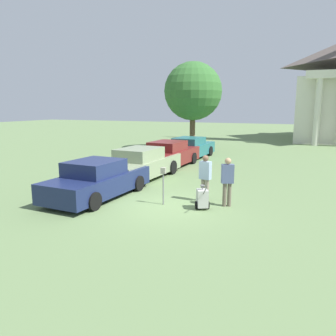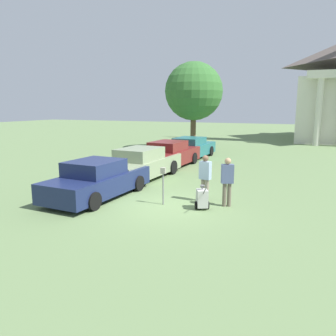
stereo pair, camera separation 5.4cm
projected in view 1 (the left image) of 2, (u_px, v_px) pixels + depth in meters
The scene contains 10 objects.
ground_plane at pixel (164, 205), 11.75m from camera, with size 120.00×120.00×0.00m, color #607A4C.
parked_car_navy at pixel (98, 180), 12.68m from camera, with size 2.22×4.82×1.47m.
parked_car_sage at pixel (141, 164), 15.94m from camera, with size 2.21×5.34×1.52m.
parked_car_maroon at pixel (169, 155), 19.08m from camera, with size 2.17×5.24×1.51m.
parked_car_teal at pixel (190, 148), 22.38m from camera, with size 2.23×5.22×1.42m.
parking_meter at pixel (163, 179), 11.66m from camera, with size 0.18×0.09×1.36m.
person_worker at pixel (205, 175), 12.07m from camera, with size 0.46×0.30×1.74m.
person_supervisor at pixel (227, 179), 11.45m from camera, with size 0.47×0.37×1.74m.
equipment_cart at pixel (202, 198), 11.24m from camera, with size 0.64×0.96×1.00m.
shade_tree at pixel (193, 91), 26.05m from camera, with size 4.61×4.61×6.99m.
Camera 1 is at (4.57, -10.34, 3.48)m, focal length 35.00 mm.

